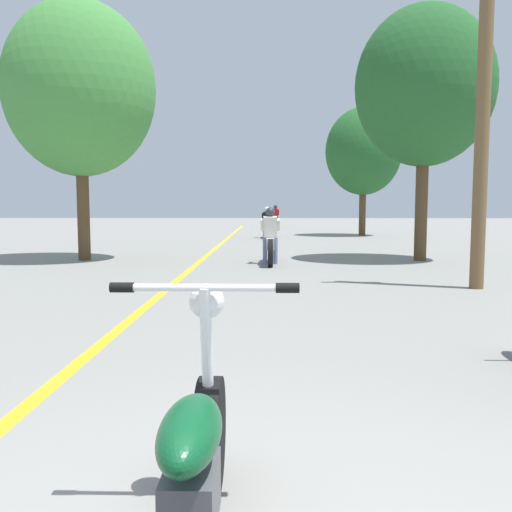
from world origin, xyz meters
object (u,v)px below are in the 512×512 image
object	(u,v)px
roadside_tree_right_far	(363,151)
motorcycle_rider_mid	(267,226)
roadside_tree_right_near	(425,87)
utility_pole	(484,81)
motorcycle_rider_far	(275,219)
roadside_tree_left	(80,90)
motorcycle_rider_lead	(270,243)
motorcycle_foreground	(192,475)

from	to	relation	value
roadside_tree_right_far	motorcycle_rider_mid	size ratio (longest dim) A/B	2.98
roadside_tree_right_near	roadside_tree_right_far	size ratio (longest dim) A/B	1.08
utility_pole	motorcycle_rider_far	xyz separation A→B (m)	(-3.14, 25.83, -3.02)
utility_pole	motorcycle_rider_far	world-z (taller)	utility_pole
roadside_tree_left	motorcycle_rider_far	world-z (taller)	roadside_tree_left
motorcycle_rider_lead	roadside_tree_left	bearing A→B (deg)	170.53
roadside_tree_right_far	utility_pole	bearing A→B (deg)	-93.04
motorcycle_rider_mid	utility_pole	bearing A→B (deg)	-75.84
motorcycle_rider_lead	motorcycle_rider_mid	size ratio (longest dim) A/B	0.99
motorcycle_foreground	motorcycle_rider_lead	size ratio (longest dim) A/B	0.97
roadside_tree_right_far	motorcycle_rider_mid	distance (m)	6.08
roadside_tree_left	motorcycle_rider_lead	distance (m)	6.37
utility_pole	motorcycle_rider_mid	distance (m)	15.40
roadside_tree_right_near	motorcycle_rider_far	distance (m)	21.64
roadside_tree_right_far	roadside_tree_left	distance (m)	15.18
roadside_tree_right_near	roadside_tree_left	bearing A→B (deg)	-179.48
roadside_tree_right_far	motorcycle_rider_mid	bearing A→B (deg)	-156.50
roadside_tree_left	motorcycle_foreground	bearing A→B (deg)	-69.52
roadside_tree_right_near	roadside_tree_left	xyz separation A→B (m)	(-8.93, -0.08, -0.05)
roadside_tree_right_far	motorcycle_rider_far	size ratio (longest dim) A/B	2.92
utility_pole	motorcycle_rider_lead	size ratio (longest dim) A/B	3.44
motorcycle_rider_mid	motorcycle_rider_far	distance (m)	11.20
roadside_tree_left	motorcycle_rider_mid	xyz separation A→B (m)	(4.87, 9.88, -3.92)
utility_pole	roadside_tree_left	world-z (taller)	utility_pole
roadside_tree_right_near	motorcycle_rider_mid	bearing A→B (deg)	112.48
utility_pole	roadside_tree_right_far	xyz separation A→B (m)	(0.88, 16.63, 0.43)
motorcycle_foreground	motorcycle_rider_far	xyz separation A→B (m)	(0.84, 33.33, 0.15)
motorcycle_foreground	motorcycle_rider_lead	xyz separation A→B (m)	(0.37, 11.43, 0.13)
motorcycle_rider_mid	motorcycle_rider_far	xyz separation A→B (m)	(0.55, 11.19, 0.03)
utility_pole	roadside_tree_left	distance (m)	9.84
roadside_tree_right_far	motorcycle_rider_far	distance (m)	10.61
utility_pole	roadside_tree_right_far	world-z (taller)	utility_pole
roadside_tree_right_near	motorcycle_rider_lead	world-z (taller)	roadside_tree_right_near
motorcycle_foreground	motorcycle_rider_mid	world-z (taller)	motorcycle_rider_mid
motorcycle_rider_lead	motorcycle_rider_far	size ratio (longest dim) A/B	0.97
roadside_tree_left	roadside_tree_right_far	bearing A→B (deg)	51.48
motorcycle_foreground	roadside_tree_right_near	bearing A→B (deg)	70.59
roadside_tree_left	motorcycle_rider_lead	size ratio (longest dim) A/B	3.32
motorcycle_rider_far	motorcycle_rider_lead	bearing A→B (deg)	-91.23
roadside_tree_right_near	roadside_tree_right_far	distance (m)	11.81
motorcycle_foreground	utility_pole	bearing A→B (deg)	62.01
roadside_tree_right_near	roadside_tree_left	distance (m)	8.93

